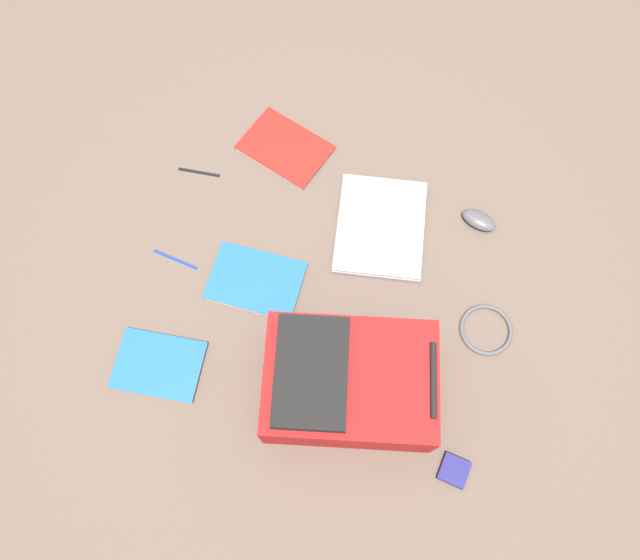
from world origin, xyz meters
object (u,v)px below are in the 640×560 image
at_px(laptop, 380,227).
at_px(computer_mouse, 479,220).
at_px(earbud_pouch, 454,471).
at_px(pen_black, 199,172).
at_px(book_comic, 159,365).
at_px(book_manual, 285,148).
at_px(pen_blue, 175,259).
at_px(backpack, 347,382).
at_px(book_blue, 256,281).
at_px(cable_coil, 486,330).

height_order(laptop, computer_mouse, computer_mouse).
bearing_deg(earbud_pouch, pen_black, -119.59).
bearing_deg(computer_mouse, book_comic, -32.58).
bearing_deg(book_comic, book_manual, 175.80).
bearing_deg(computer_mouse, pen_blue, -50.57).
height_order(backpack, book_blue, backpack).
xyz_separation_m(pen_black, pen_blue, (0.29, 0.06, -0.00)).
distance_m(laptop, earbud_pouch, 0.72).
bearing_deg(earbud_pouch, cable_coil, -176.25).
height_order(cable_coil, earbud_pouch, earbud_pouch).
bearing_deg(earbud_pouch, backpack, -106.31).
bearing_deg(pen_black, book_comic, 15.18).
distance_m(backpack, laptop, 0.50).
bearing_deg(pen_blue, book_blue, 94.56).
bearing_deg(book_manual, book_comic, -4.20).
bearing_deg(book_manual, backpack, 34.63).
distance_m(book_blue, book_manual, 0.46).
height_order(backpack, cable_coil, backpack).
distance_m(laptop, book_manual, 0.40).
distance_m(laptop, book_blue, 0.40).
height_order(book_comic, earbud_pouch, same).
relative_size(book_blue, pen_black, 2.12).
height_order(book_comic, book_manual, book_comic).
bearing_deg(backpack, book_comic, -75.69).
xyz_separation_m(cable_coil, pen_black, (-0.17, -0.97, -0.00)).
distance_m(book_comic, pen_black, 0.62).
bearing_deg(cable_coil, book_manual, -114.44).
bearing_deg(cable_coil, book_blue, -81.07).
height_order(backpack, laptop, backpack).
xyz_separation_m(book_blue, pen_blue, (0.02, -0.25, -0.01)).
relative_size(book_comic, pen_black, 1.99).
relative_size(book_comic, book_manual, 0.88).
xyz_separation_m(computer_mouse, cable_coil, (0.32, 0.12, -0.01)).
height_order(computer_mouse, pen_blue, computer_mouse).
bearing_deg(pen_black, book_manual, 128.58).
height_order(laptop, pen_blue, laptop).
relative_size(book_manual, pen_blue, 2.10).
xyz_separation_m(backpack, book_manual, (-0.64, -0.44, -0.09)).
xyz_separation_m(book_comic, book_manual, (-0.77, 0.06, -0.00)).
xyz_separation_m(computer_mouse, pen_black, (0.15, -0.86, -0.01)).
bearing_deg(computer_mouse, book_blue, -41.89).
xyz_separation_m(laptop, pen_blue, (0.31, -0.53, -0.01)).
bearing_deg(book_blue, book_manual, -168.20).
distance_m(backpack, book_blue, 0.41).
height_order(book_blue, pen_blue, book_blue).
xyz_separation_m(laptop, pen_black, (0.02, -0.59, -0.01)).
bearing_deg(book_blue, cable_coil, 98.93).
height_order(backpack, computer_mouse, backpack).
bearing_deg(book_blue, book_comic, -24.82).
relative_size(backpack, pen_blue, 3.59).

